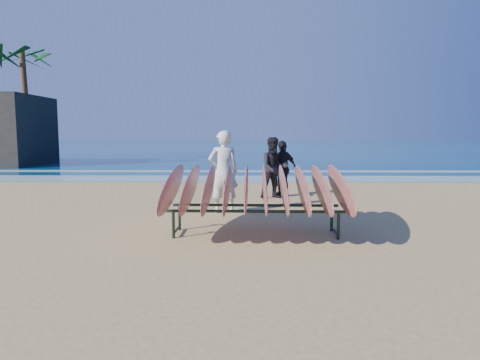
{
  "coord_description": "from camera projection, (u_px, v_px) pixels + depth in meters",
  "views": [
    {
      "loc": [
        0.13,
        -7.77,
        1.88
      ],
      "look_at": [
        0.0,
        0.8,
        0.95
      ],
      "focal_mm": 32.0,
      "sensor_mm": 36.0,
      "label": 1
    }
  ],
  "objects": [
    {
      "name": "ground",
      "position": [
        239.0,
        235.0,
        7.93
      ],
      "size": [
        120.0,
        120.0,
        0.0
      ],
      "primitive_type": "plane",
      "color": "tan",
      "rests_on": "ground"
    },
    {
      "name": "ocean",
      "position": [
        245.0,
        146.0,
        62.6
      ],
      "size": [
        160.0,
        160.0,
        0.0
      ],
      "primitive_type": "plane",
      "color": "navy",
      "rests_on": "ground"
    },
    {
      "name": "foam_near",
      "position": [
        243.0,
        179.0,
        17.87
      ],
      "size": [
        160.0,
        160.0,
        0.0
      ],
      "primitive_type": "plane",
      "color": "white",
      "rests_on": "ground"
    },
    {
      "name": "person_dark_b",
      "position": [
        283.0,
        168.0,
        12.87
      ],
      "size": [
        1.05,
        0.85,
        1.67
      ],
      "primitive_type": "imported",
      "rotation": [
        0.0,
        0.0,
        3.68
      ],
      "color": "black",
      "rests_on": "ground"
    },
    {
      "name": "foam_far",
      "position": [
        244.0,
        171.0,
        21.35
      ],
      "size": [
        160.0,
        160.0,
        0.0
      ],
      "primitive_type": "plane",
      "color": "white",
      "rests_on": "ground"
    },
    {
      "name": "person_white",
      "position": [
        223.0,
        172.0,
        10.14
      ],
      "size": [
        0.79,
        0.61,
        1.96
      ],
      "primitive_type": "imported",
      "rotation": [
        0.0,
        0.0,
        3.35
      ],
      "color": "silver",
      "rests_on": "ground"
    },
    {
      "name": "surfboard_rack",
      "position": [
        255.0,
        188.0,
        7.92
      ],
      "size": [
        3.21,
        2.8,
        1.4
      ],
      "rotation": [
        0.0,
        0.0,
        -0.01
      ],
      "color": "black",
      "rests_on": "ground"
    },
    {
      "name": "person_dark_a",
      "position": [
        274.0,
        168.0,
        12.37
      ],
      "size": [
        1.02,
        0.9,
        1.78
      ],
      "primitive_type": "imported",
      "rotation": [
        0.0,
        0.0,
        0.3
      ],
      "color": "black",
      "rests_on": "ground"
    },
    {
      "name": "palm_mid",
      "position": [
        24.0,
        59.0,
        27.28
      ],
      "size": [
        5.2,
        5.2,
        7.48
      ],
      "color": "brown",
      "rests_on": "ground"
    }
  ]
}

